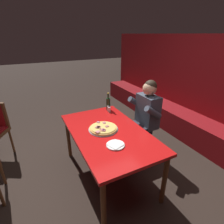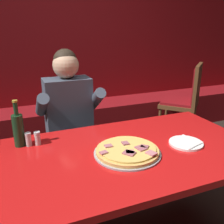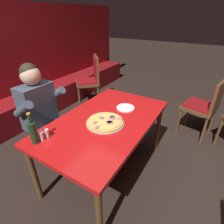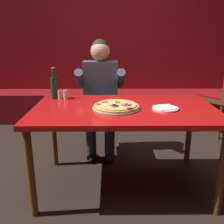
% 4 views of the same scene
% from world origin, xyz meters
% --- Properties ---
extents(booth_wall_panel, '(6.80, 0.16, 1.90)m').
position_xyz_m(booth_wall_panel, '(0.00, 2.18, 0.95)').
color(booth_wall_panel, maroon).
rests_on(booth_wall_panel, ground_plane).
extents(booth_bench, '(6.46, 0.48, 0.46)m').
position_xyz_m(booth_bench, '(0.00, 1.86, 0.23)').
color(booth_bench, maroon).
rests_on(booth_bench, ground_plane).
extents(main_dining_table, '(1.51, 0.89, 0.74)m').
position_xyz_m(main_dining_table, '(0.00, 0.00, 0.67)').
color(main_dining_table, brown).
rests_on(main_dining_table, ground_plane).
extents(pizza, '(0.39, 0.39, 0.05)m').
position_xyz_m(pizza, '(-0.07, -0.04, 0.76)').
color(pizza, '#9E9EA3').
rests_on(pizza, main_dining_table).
extents(plate_white_paper, '(0.21, 0.21, 0.02)m').
position_xyz_m(plate_white_paper, '(0.33, -0.07, 0.75)').
color(plate_white_paper, white).
rests_on(plate_white_paper, main_dining_table).
extents(beer_bottle, '(0.07, 0.07, 0.29)m').
position_xyz_m(beer_bottle, '(-0.64, 0.31, 0.85)').
color(beer_bottle, '#19381E').
rests_on(beer_bottle, main_dining_table).
extents(shaker_oregano, '(0.04, 0.04, 0.09)m').
position_xyz_m(shaker_oregano, '(-0.53, 0.28, 0.78)').
color(shaker_oregano, silver).
rests_on(shaker_oregano, main_dining_table).
extents(shaker_parmesan, '(0.04, 0.04, 0.09)m').
position_xyz_m(shaker_parmesan, '(-0.59, 0.28, 0.78)').
color(shaker_parmesan, silver).
rests_on(shaker_parmesan, main_dining_table).
extents(diner_seated_blue_shirt, '(0.53, 0.53, 1.27)m').
position_xyz_m(diner_seated_blue_shirt, '(-0.22, 0.71, 0.71)').
color(diner_seated_blue_shirt, black).
rests_on(diner_seated_blue_shirt, ground_plane).
extents(dining_chair_side_aisle, '(0.62, 0.62, 1.02)m').
position_xyz_m(dining_chair_side_aisle, '(1.37, 1.26, 0.59)').
color(dining_chair_side_aisle, brown).
rests_on(dining_chair_side_aisle, ground_plane).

